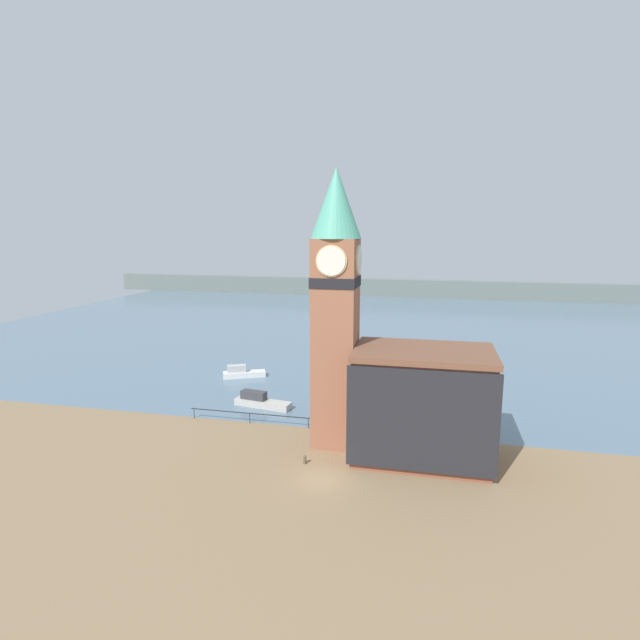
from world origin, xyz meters
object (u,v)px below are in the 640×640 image
clock_tower (336,303)px  boat_far (242,373)px  pier_building (422,404)px  boat_near (260,401)px  mooring_bollard_near (305,459)px

clock_tower → boat_far: bearing=132.3°
pier_building → boat_near: size_ratio=1.76×
pier_building → clock_tower: bearing=170.9°
clock_tower → boat_near: bearing=142.7°
boat_near → mooring_bollard_near: 14.78m
pier_building → boat_far: (-23.81, 18.88, -4.19)m
boat_near → mooring_bollard_near: (8.24, -12.27, -0.18)m
clock_tower → boat_near: 17.65m
clock_tower → boat_near: size_ratio=3.69×
boat_near → mooring_bollard_near: bearing=-46.3°
mooring_bollard_near → boat_near: bearing=123.9°
boat_far → mooring_bollard_near: boat_far is taller
mooring_bollard_near → boat_far: bearing=122.7°
clock_tower → pier_building: size_ratio=2.10×
boat_far → mooring_bollard_near: (14.34, -22.35, -0.18)m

